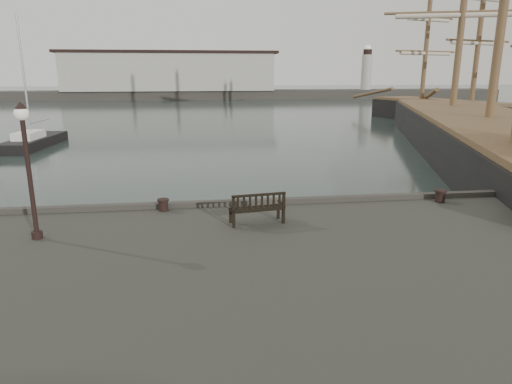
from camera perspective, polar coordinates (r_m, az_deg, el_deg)
The scene contains 9 objects.
ground at distance 16.75m, azimuth 2.55°, elevation -6.43°, with size 400.00×400.00×0.00m, color black.
breakwater at distance 107.40m, azimuth -8.79°, elevation 13.67°, with size 140.00×9.50×12.20m.
bench at distance 13.93m, azimuth 0.13°, elevation -2.73°, with size 1.73×0.80×0.96m.
bollard_left at distance 15.52m, azimuth -11.51°, elevation -1.59°, with size 0.39×0.39×0.41m, color black.
bollard_right at distance 17.49m, azimuth 22.03°, elevation -0.47°, with size 0.42×0.42×0.44m, color black.
lamp_post at distance 13.58m, azimuth -26.76°, elevation 4.38°, with size 0.38×0.38×3.76m.
yacht_d at distance 42.44m, azimuth -25.92°, elevation 5.41°, with size 3.21×8.87×11.04m.
tall_ship_main at distance 37.28m, azimuth 26.76°, elevation 5.13°, with size 22.57×44.39×32.94m.
tall_ship_far at distance 59.23m, azimuth 25.11°, elevation 8.31°, with size 13.84×28.63×24.08m.
Camera 1 is at (-2.80, -15.37, 6.06)m, focal length 32.00 mm.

